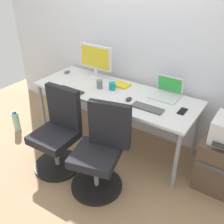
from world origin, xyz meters
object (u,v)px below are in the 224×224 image
at_px(office_chair_left, 58,134).
at_px(water_bottle_on_floor, 16,121).
at_px(desktop_monitor, 95,59).
at_px(coffee_mug, 112,86).
at_px(open_laptop, 166,92).
at_px(office_chair_right, 100,152).
at_px(side_cabinet, 224,164).

xyz_separation_m(office_chair_left, water_bottle_on_floor, (-0.99, 0.15, -0.28)).
height_order(desktop_monitor, coffee_mug, desktop_monitor).
xyz_separation_m(water_bottle_on_floor, open_laptop, (1.83, 0.77, 0.64)).
distance_m(office_chair_left, desktop_monitor, 1.09).
xyz_separation_m(office_chair_right, desktop_monitor, (-0.74, 0.92, 0.56)).
xyz_separation_m(office_chair_left, desktop_monitor, (-0.16, 0.92, 0.56)).
height_order(office_chair_left, water_bottle_on_floor, office_chair_left).
distance_m(side_cabinet, coffee_mug, 1.49).
xyz_separation_m(water_bottle_on_floor, coffee_mug, (1.22, 0.58, 0.63)).
height_order(open_laptop, coffee_mug, open_laptop).
xyz_separation_m(side_cabinet, open_laptop, (-0.79, 0.23, 0.51)).
relative_size(side_cabinet, open_laptop, 1.81).
bearing_deg(office_chair_right, side_cabinet, 33.43).
distance_m(water_bottle_on_floor, coffee_mug, 1.49).
distance_m(desktop_monitor, open_laptop, 1.02).
bearing_deg(desktop_monitor, side_cabinet, -7.33).
relative_size(water_bottle_on_floor, desktop_monitor, 0.65).
distance_m(office_chair_left, side_cabinet, 1.78).
bearing_deg(open_laptop, office_chair_right, -105.70).
xyz_separation_m(office_chair_right, open_laptop, (0.26, 0.92, 0.36)).
xyz_separation_m(office_chair_right, coffee_mug, (-0.35, 0.73, 0.35)).
relative_size(water_bottle_on_floor, open_laptop, 1.00).
xyz_separation_m(water_bottle_on_floor, desktop_monitor, (0.83, 0.77, 0.84)).
height_order(desktop_monitor, open_laptop, desktop_monitor).
distance_m(office_chair_left, open_laptop, 1.30).
distance_m(office_chair_right, desktop_monitor, 1.31).
bearing_deg(office_chair_right, coffee_mug, 115.63).
distance_m(office_chair_left, water_bottle_on_floor, 1.04).
bearing_deg(desktop_monitor, coffee_mug, -26.39).
bearing_deg(water_bottle_on_floor, coffee_mug, 25.27).
relative_size(office_chair_right, water_bottle_on_floor, 3.03).
bearing_deg(open_laptop, coffee_mug, -162.55).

